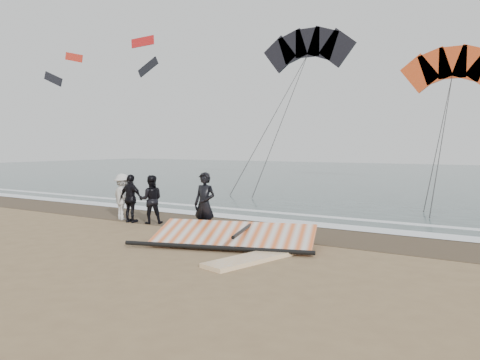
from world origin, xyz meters
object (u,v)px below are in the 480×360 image
at_px(man_main, 205,204).
at_px(board_cream, 267,236).
at_px(sail_rig, 234,237).
at_px(board_white, 251,259).

bearing_deg(man_main, board_cream, 24.83).
height_order(man_main, sail_rig, man_main).
bearing_deg(man_main, sail_rig, -22.46).
bearing_deg(sail_rig, board_white, -45.38).
bearing_deg(board_cream, board_white, -40.63).
height_order(board_white, sail_rig, sail_rig).
distance_m(man_main, sail_rig, 1.58).
relative_size(board_white, sail_rig, 0.52).
bearing_deg(sail_rig, man_main, 158.70).
distance_m(board_white, sail_rig, 1.73).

